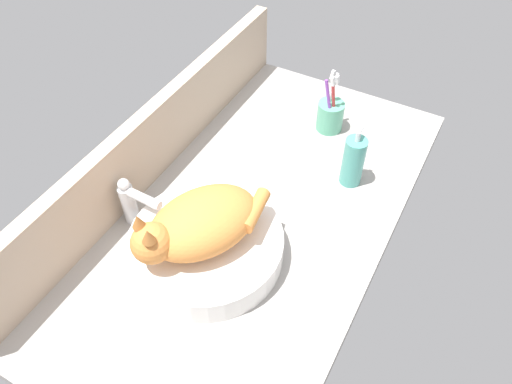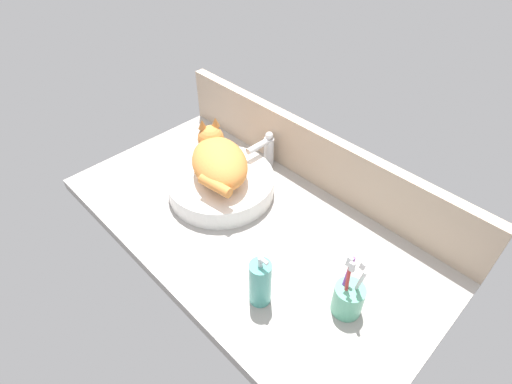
{
  "view_description": "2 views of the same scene",
  "coord_description": "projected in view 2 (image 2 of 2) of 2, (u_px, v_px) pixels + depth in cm",
  "views": [
    {
      "loc": [
        -70.24,
        -38.57,
        94.25
      ],
      "look_at": [
        -0.81,
        -0.67,
        8.46
      ],
      "focal_mm": 35.0,
      "sensor_mm": 36.0,
      "label": 1
    },
    {
      "loc": [
        61.68,
        -57.6,
        89.5
      ],
      "look_at": [
        -1.0,
        4.03,
        9.59
      ],
      "focal_mm": 28.0,
      "sensor_mm": 36.0,
      "label": 2
    }
  ],
  "objects": [
    {
      "name": "backsplash_panel",
      "position": [
        314.0,
        156.0,
        1.32
      ],
      "size": [
        119.09,
        3.6,
        19.79
      ],
      "primitive_type": "cube",
      "color": "tan",
      "rests_on": "ground_plane"
    },
    {
      "name": "soap_dispenser",
      "position": [
        260.0,
        283.0,
        0.98
      ],
      "size": [
        5.56,
        5.56,
        17.18
      ],
      "color": "teal",
      "rests_on": "ground_plane"
    },
    {
      "name": "toothbrush_cup",
      "position": [
        348.0,
        298.0,
        0.97
      ],
      "size": [
        7.56,
        7.56,
        18.72
      ],
      "color": "#5BB28E",
      "rests_on": "ground_plane"
    },
    {
      "name": "cat",
      "position": [
        218.0,
        160.0,
        1.26
      ],
      "size": [
        29.99,
        26.47,
        14.0
      ],
      "color": "orange",
      "rests_on": "sink_basin"
    },
    {
      "name": "sink_basin",
      "position": [
        221.0,
        184.0,
        1.31
      ],
      "size": [
        34.78,
        34.78,
        6.61
      ],
      "primitive_type": "cylinder",
      "color": "white",
      "rests_on": "ground_plane"
    },
    {
      "name": "faucet",
      "position": [
        267.0,
        149.0,
        1.39
      ],
      "size": [
        3.6,
        11.82,
        13.6
      ],
      "color": "silver",
      "rests_on": "ground_plane"
    },
    {
      "name": "ground_plane",
      "position": [
        249.0,
        227.0,
        1.24
      ],
      "size": [
        119.09,
        63.83,
        4.0
      ],
      "primitive_type": "cube",
      "color": "#9E9993"
    }
  ]
}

